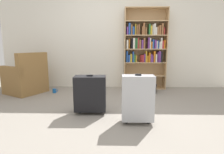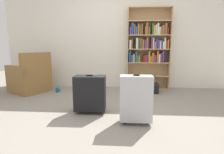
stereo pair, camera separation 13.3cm
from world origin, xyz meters
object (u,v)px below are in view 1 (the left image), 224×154
mug (54,91)px  suitcase_black (90,93)px  armchair (26,79)px  bookshelf (145,47)px  storage_box (146,87)px  suitcase_silver (138,98)px

mug → suitcase_black: (0.98, -1.19, 0.27)m
suitcase_black → armchair: bearing=143.4°
bookshelf → armchair: (-2.68, -0.50, -0.69)m
mug → storage_box: 2.07m
bookshelf → suitcase_black: size_ratio=3.14×
bookshelf → suitcase_silver: (-0.39, -2.05, -0.66)m
armchair → storage_box: armchair is taller
storage_box → suitcase_silver: bearing=-103.3°
storage_box → suitcase_silver: 1.72m
suitcase_silver → bookshelf: bearing=79.1°
storage_box → suitcase_black: 1.70m
bookshelf → mug: bookshelf is taller
bookshelf → storage_box: size_ratio=4.67×
suitcase_black → suitcase_silver: (0.69, -0.36, 0.04)m
armchair → storage_box: 2.69m
mug → armchair: bearing=-179.5°
armchair → bookshelf: bearing=10.6°
bookshelf → suitcase_silver: size_ratio=2.80×
suitcase_black → mug: bearing=129.5°
mug → suitcase_silver: suitcase_silver is taller
suitcase_silver → mug: bearing=137.1°
armchair → suitcase_silver: size_ratio=1.39×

